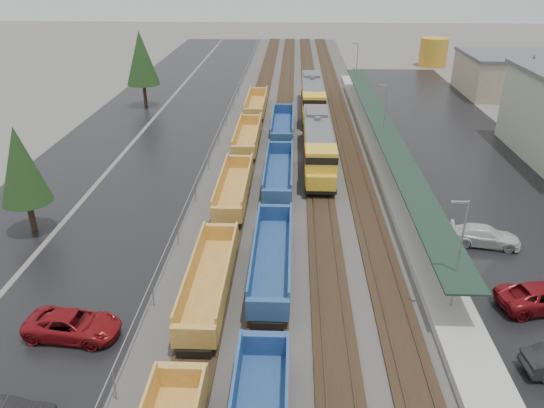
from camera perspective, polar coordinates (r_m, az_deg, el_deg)
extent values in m
cube|color=#302D2B|center=(71.11, 2.84, 8.27)|extent=(20.00, 160.00, 0.08)
cube|color=black|center=(71.27, -2.04, 8.42)|extent=(2.60, 160.00, 0.15)
cube|color=#473326|center=(71.30, -2.62, 8.51)|extent=(0.08, 160.00, 0.07)
cube|color=#473326|center=(71.19, -1.46, 8.50)|extent=(0.08, 160.00, 0.07)
cube|color=black|center=(71.09, 1.21, 8.38)|extent=(2.60, 160.00, 0.15)
cube|color=#473326|center=(71.07, 0.63, 8.48)|extent=(0.08, 160.00, 0.07)
cube|color=#473326|center=(71.04, 1.80, 8.46)|extent=(0.08, 160.00, 0.07)
cube|color=black|center=(71.12, 4.47, 8.32)|extent=(2.60, 160.00, 0.15)
cube|color=#473326|center=(71.07, 3.89, 8.42)|extent=(0.08, 160.00, 0.07)
cube|color=#473326|center=(71.12, 5.06, 8.39)|extent=(0.08, 160.00, 0.07)
cube|color=black|center=(71.39, 7.71, 8.23)|extent=(2.60, 160.00, 0.15)
cube|color=#473326|center=(71.29, 7.13, 8.33)|extent=(0.08, 160.00, 0.07)
cube|color=#473326|center=(71.42, 8.30, 8.30)|extent=(0.08, 160.00, 0.07)
cube|color=black|center=(72.55, -9.22, 8.29)|extent=(10.00, 160.00, 0.02)
cube|color=black|center=(75.17, -16.79, 8.14)|extent=(9.00, 160.00, 0.02)
cube|color=black|center=(64.68, 20.01, 4.96)|extent=(16.00, 100.00, 0.02)
cube|color=#9E9B93|center=(62.34, 11.68, 5.59)|extent=(3.00, 80.00, 0.70)
cylinder|color=gray|center=(39.37, 17.07, -4.65)|extent=(0.16, 0.16, 2.40)
cylinder|color=gray|center=(52.59, 13.38, 3.49)|extent=(0.16, 0.16, 2.40)
cylinder|color=gray|center=(66.56, 11.18, 8.30)|extent=(0.16, 0.16, 2.40)
cylinder|color=gray|center=(80.91, 9.72, 11.41)|extent=(0.16, 0.16, 2.40)
cylinder|color=gray|center=(95.45, 8.69, 13.57)|extent=(0.16, 0.16, 2.40)
cube|color=black|center=(61.47, 11.91, 8.09)|extent=(2.60, 65.00, 0.15)
cylinder|color=gray|center=(34.21, 19.42, -5.75)|extent=(0.12, 0.12, 8.00)
cube|color=gray|center=(32.31, 19.55, 0.19)|extent=(1.00, 0.15, 0.12)
cylinder|color=gray|center=(61.24, 11.98, 8.80)|extent=(0.12, 0.12, 8.00)
cube|color=gray|center=(60.21, 11.84, 12.38)|extent=(1.00, 0.15, 0.12)
cylinder|color=gray|center=(90.17, 9.09, 14.23)|extent=(0.12, 0.12, 8.00)
cube|color=gray|center=(89.47, 8.93, 16.70)|extent=(1.00, 0.15, 0.12)
cylinder|color=gray|center=(29.51, -16.59, -18.20)|extent=(0.08, 0.08, 2.00)
cylinder|color=gray|center=(35.42, -12.68, -9.43)|extent=(0.08, 0.08, 2.00)
cylinder|color=gray|center=(42.04, -10.07, -3.26)|extent=(0.08, 0.08, 2.00)
cylinder|color=gray|center=(49.06, -8.21, 1.19)|extent=(0.08, 0.08, 2.00)
cylinder|color=gray|center=(56.35, -6.82, 4.51)|extent=(0.08, 0.08, 2.00)
cylinder|color=gray|center=(63.81, -5.75, 7.06)|extent=(0.08, 0.08, 2.00)
cylinder|color=gray|center=(71.38, -4.89, 9.08)|extent=(0.08, 0.08, 2.00)
cylinder|color=gray|center=(79.04, -4.19, 10.70)|extent=(0.08, 0.08, 2.00)
cylinder|color=gray|center=(86.76, -3.61, 12.03)|extent=(0.08, 0.08, 2.00)
cylinder|color=gray|center=(94.53, -3.12, 13.15)|extent=(0.08, 0.08, 2.00)
cylinder|color=gray|center=(102.33, -2.70, 14.09)|extent=(0.08, 0.08, 2.00)
cylinder|color=gray|center=(110.16, -2.34, 14.90)|extent=(0.08, 0.08, 2.00)
cylinder|color=gray|center=(118.02, -2.02, 15.60)|extent=(0.08, 0.08, 2.00)
cylinder|color=gray|center=(125.89, -1.74, 16.21)|extent=(0.08, 0.08, 2.00)
cylinder|color=gray|center=(133.78, -1.50, 16.75)|extent=(0.08, 0.08, 2.00)
cylinder|color=gray|center=(141.68, -1.28, 17.23)|extent=(0.08, 0.08, 2.00)
cube|color=gray|center=(71.11, -4.92, 9.85)|extent=(0.05, 160.00, 0.05)
cube|color=gray|center=(96.99, 25.17, 12.38)|extent=(18.00, 14.00, 6.00)
cube|color=#59595B|center=(96.44, 25.53, 14.25)|extent=(18.36, 14.28, 0.50)
ellipsoid|color=#425240|center=(211.10, -5.96, 19.49)|extent=(154.00, 110.00, 19.80)
ellipsoid|color=#425240|center=(222.74, 13.67, 19.26)|extent=(196.00, 140.00, 25.20)
cylinder|color=#332316|center=(47.73, -24.44, -1.20)|extent=(0.50, 0.50, 2.70)
cone|color=black|center=(46.08, -25.43, 3.82)|extent=(3.96, 3.96, 6.30)
cylinder|color=#332316|center=(83.37, -13.49, 11.31)|extent=(0.50, 0.50, 3.30)
cone|color=black|center=(82.29, -13.89, 15.02)|extent=(4.84, 4.84, 7.70)
cylinder|color=#332316|center=(74.51, 25.16, 7.86)|extent=(0.50, 0.50, 3.00)
cone|color=black|center=(73.37, 25.88, 11.57)|extent=(4.40, 4.40, 7.00)
cube|color=black|center=(58.35, 4.87, 5.18)|extent=(2.97, 19.80, 0.40)
cube|color=orange|center=(58.73, 4.90, 7.05)|extent=(2.77, 15.84, 2.97)
cube|color=orange|center=(50.46, 5.26, 4.17)|extent=(2.97, 3.17, 3.37)
cube|color=black|center=(50.12, 5.30, 5.23)|extent=(3.02, 3.22, 0.69)
cube|color=orange|center=(49.18, 5.30, 2.35)|extent=(2.77, 0.99, 1.39)
cube|color=#59595B|center=(58.26, 4.95, 8.53)|extent=(2.82, 15.84, 0.35)
cube|color=maroon|center=(59.06, 3.48, 5.99)|extent=(0.04, 15.84, 0.35)
cube|color=maroon|center=(59.19, 6.22, 5.92)|extent=(0.04, 15.84, 0.35)
cube|color=black|center=(58.48, 4.86, 4.81)|extent=(2.18, 5.94, 0.59)
cube|color=black|center=(52.01, 5.13, 2.25)|extent=(2.38, 3.96, 0.49)
cube|color=black|center=(64.98, 4.64, 7.03)|extent=(2.38, 3.96, 0.49)
cylinder|color=#59595B|center=(59.12, 4.93, 9.08)|extent=(0.69, 0.69, 0.49)
cube|color=#59595B|center=(61.99, 4.83, 9.80)|extent=(2.38, 3.96, 0.49)
cube|color=black|center=(78.39, 4.32, 10.45)|extent=(2.97, 19.80, 0.40)
cube|color=orange|center=(78.94, 4.34, 11.82)|extent=(2.77, 15.84, 2.97)
cube|color=orange|center=(70.45, 4.54, 10.33)|extent=(2.97, 3.17, 3.37)
cube|color=black|center=(70.20, 4.57, 11.11)|extent=(3.02, 3.22, 0.69)
cube|color=orange|center=(69.00, 4.56, 9.15)|extent=(2.77, 0.99, 1.39)
cube|color=#59595B|center=(78.59, 4.38, 12.94)|extent=(2.82, 15.84, 0.35)
cube|color=maroon|center=(79.19, 3.28, 11.01)|extent=(0.04, 15.84, 0.35)
cube|color=maroon|center=(79.28, 5.35, 10.96)|extent=(0.04, 15.84, 0.35)
cube|color=black|center=(78.49, 4.31, 10.17)|extent=(2.18, 5.94, 0.59)
cube|color=black|center=(71.80, 4.46, 8.81)|extent=(2.38, 3.96, 0.49)
cube|color=black|center=(85.18, 4.19, 11.45)|extent=(2.38, 3.96, 0.49)
cylinder|color=#59595B|center=(79.49, 4.37, 13.30)|extent=(0.69, 0.69, 0.49)
cube|color=#59595B|center=(82.41, 4.31, 13.70)|extent=(2.38, 3.96, 0.49)
cube|color=#AF7F30|center=(28.47, -9.54, -17.77)|extent=(2.56, 0.49, 1.38)
cube|color=black|center=(28.67, -9.67, -20.14)|extent=(1.97, 2.17, 0.49)
cube|color=#AF7F30|center=(35.94, -6.65, -8.66)|extent=(2.56, 11.78, 0.25)
cube|color=#AF7F30|center=(35.66, -8.69, -7.39)|extent=(0.15, 11.78, 1.77)
cube|color=#AF7F30|center=(35.29, -4.73, -7.54)|extent=(0.15, 11.78, 1.77)
cube|color=#AF7F30|center=(30.72, -8.42, -13.91)|extent=(2.56, 0.49, 1.38)
cube|color=#AF7F30|center=(40.74, -5.45, -3.09)|extent=(2.56, 0.49, 1.38)
cube|color=black|center=(31.86, -8.09, -14.51)|extent=(1.97, 2.17, 0.49)
cube|color=black|center=(40.62, -5.51, -4.77)|extent=(1.97, 2.17, 0.49)
cube|color=#AF7F30|center=(49.18, -4.06, 1.26)|extent=(2.56, 11.78, 0.25)
cube|color=#AF7F30|center=(48.98, -5.52, 2.23)|extent=(0.15, 11.78, 1.77)
cube|color=#AF7F30|center=(48.71, -2.65, 2.19)|extent=(0.15, 11.78, 1.77)
cube|color=#AF7F30|center=(43.42, -4.93, -1.18)|extent=(2.56, 0.49, 1.38)
cube|color=#AF7F30|center=(54.52, -3.41, 4.53)|extent=(2.56, 0.49, 1.38)
cube|color=black|center=(44.48, -4.78, -1.92)|extent=(1.97, 2.17, 0.49)
cube|color=black|center=(54.24, -3.45, 3.30)|extent=(1.97, 2.17, 0.49)
cube|color=#AF7F30|center=(63.33, -2.60, 6.87)|extent=(2.56, 11.78, 0.25)
cube|color=#AF7F30|center=(63.17, -3.73, 7.64)|extent=(0.15, 11.78, 1.77)
cube|color=#AF7F30|center=(62.96, -1.49, 7.63)|extent=(0.15, 11.78, 1.77)
cube|color=#AF7F30|center=(57.37, -3.11, 5.61)|extent=(2.56, 0.49, 1.38)
cube|color=#AF7F30|center=(68.91, -2.18, 9.02)|extent=(2.56, 0.49, 1.38)
cube|color=black|center=(58.35, -3.03, 4.92)|extent=(1.97, 2.17, 0.49)
cube|color=black|center=(68.54, -2.22, 8.06)|extent=(1.97, 2.17, 0.49)
cube|color=#AF7F30|center=(77.88, -1.66, 10.41)|extent=(2.56, 11.78, 0.25)
cube|color=#AF7F30|center=(77.75, -2.59, 11.05)|extent=(0.15, 11.78, 1.77)
cube|color=#AF7F30|center=(77.58, -0.74, 11.04)|extent=(0.15, 11.78, 1.77)
cube|color=#AF7F30|center=(71.84, -2.00, 9.70)|extent=(2.56, 0.49, 1.38)
cube|color=#AF7F30|center=(83.60, -1.37, 11.94)|extent=(2.56, 0.49, 1.38)
cube|color=black|center=(72.77, -1.95, 9.10)|extent=(1.97, 2.17, 0.49)
cube|color=black|center=(83.17, -1.40, 11.17)|extent=(1.97, 2.17, 0.49)
cube|color=navy|center=(29.87, -0.78, -14.83)|extent=(2.62, 0.50, 1.41)
cube|color=black|center=(30.01, -0.84, -17.17)|extent=(2.02, 2.22, 0.50)
cube|color=navy|center=(38.12, 0.01, -6.29)|extent=(2.62, 12.63, 0.25)
cube|color=navy|center=(37.71, -1.91, -5.07)|extent=(0.15, 12.63, 1.82)
cube|color=navy|center=(37.62, 1.94, -5.15)|extent=(0.15, 12.63, 1.82)
cube|color=navy|center=(32.32, -0.47, -11.27)|extent=(2.62, 0.50, 1.41)
cube|color=navy|center=(43.48, 0.37, -1.00)|extent=(2.62, 0.50, 1.41)
cube|color=black|center=(33.49, -0.41, -11.93)|extent=(2.02, 2.22, 0.50)
cube|color=black|center=(43.31, 0.33, -2.60)|extent=(2.02, 2.22, 0.50)
cube|color=navy|center=(52.56, 0.74, 2.97)|extent=(2.62, 12.63, 0.25)
cube|color=navy|center=(52.27, -0.64, 3.91)|extent=(0.15, 12.63, 1.82)
cube|color=navy|center=(52.20, 2.13, 3.86)|extent=(0.15, 12.63, 1.82)
cube|color=navy|center=(46.30, 0.51, 0.72)|extent=(2.62, 0.50, 1.41)
cube|color=navy|center=(58.40, 0.94, 6.03)|extent=(2.62, 0.50, 1.41)
cube|color=black|center=(47.37, 0.53, -0.04)|extent=(2.02, 2.22, 0.50)
cube|color=black|center=(58.08, 0.91, 4.86)|extent=(2.02, 2.22, 0.50)
cube|color=navy|center=(67.78, 1.16, 8.15)|extent=(2.62, 12.63, 0.25)
cube|color=navy|center=(67.56, 0.08, 8.90)|extent=(0.15, 12.63, 1.82)
cube|color=navy|center=(67.50, 2.24, 8.87)|extent=(0.15, 12.63, 1.82)
cube|color=navy|center=(61.36, 1.02, 6.99)|extent=(2.62, 0.50, 1.41)
cube|color=navy|center=(73.84, 1.28, 10.16)|extent=(2.62, 0.50, 1.41)
cube|color=black|center=(62.35, 1.03, 6.32)|extent=(2.02, 2.22, 0.50)
cube|color=black|center=(73.43, 1.26, 9.26)|extent=(2.02, 2.22, 0.50)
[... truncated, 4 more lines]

